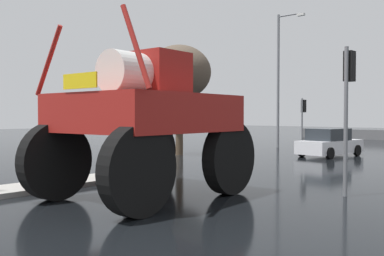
{
  "coord_description": "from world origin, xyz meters",
  "views": [
    {
      "loc": [
        8.3,
        -0.86,
        2.24
      ],
      "look_at": [
        -0.21,
        8.79,
        1.86
      ],
      "focal_mm": 40.65,
      "sensor_mm": 36.0,
      "label": 1
    }
  ],
  "objects_px": {
    "traffic_signal_near_right": "(348,88)",
    "bare_tree_left": "(179,73)",
    "streetlight_far_left": "(280,74)",
    "oversize_sprayer": "(146,119)",
    "traffic_signal_near_left": "(142,107)",
    "sedan_ahead": "(329,143)",
    "traffic_signal_far_right": "(303,112)"
  },
  "relations": [
    {
      "from": "traffic_signal_near_right",
      "to": "bare_tree_left",
      "type": "bearing_deg",
      "value": 153.67
    },
    {
      "from": "streetlight_far_left",
      "to": "traffic_signal_near_right",
      "type": "bearing_deg",
      "value": -54.13
    },
    {
      "from": "oversize_sprayer",
      "to": "streetlight_far_left",
      "type": "relative_size",
      "value": 0.63
    },
    {
      "from": "traffic_signal_near_left",
      "to": "streetlight_far_left",
      "type": "height_order",
      "value": "streetlight_far_left"
    },
    {
      "from": "oversize_sprayer",
      "to": "sedan_ahead",
      "type": "height_order",
      "value": "oversize_sprayer"
    },
    {
      "from": "traffic_signal_near_left",
      "to": "bare_tree_left",
      "type": "bearing_deg",
      "value": 120.22
    },
    {
      "from": "sedan_ahead",
      "to": "traffic_signal_near_right",
      "type": "bearing_deg",
      "value": -145.84
    },
    {
      "from": "sedan_ahead",
      "to": "traffic_signal_far_right",
      "type": "xyz_separation_m",
      "value": [
        -3.62,
        4.02,
        1.74
      ]
    },
    {
      "from": "bare_tree_left",
      "to": "traffic_signal_far_right",
      "type": "bearing_deg",
      "value": 70.89
    },
    {
      "from": "traffic_signal_near_right",
      "to": "traffic_signal_near_left",
      "type": "bearing_deg",
      "value": 179.94
    },
    {
      "from": "traffic_signal_near_left",
      "to": "traffic_signal_near_right",
      "type": "xyz_separation_m",
      "value": [
        8.5,
        -0.01,
        0.43
      ]
    },
    {
      "from": "traffic_signal_near_left",
      "to": "bare_tree_left",
      "type": "height_order",
      "value": "bare_tree_left"
    },
    {
      "from": "oversize_sprayer",
      "to": "streetlight_far_left",
      "type": "distance_m",
      "value": 19.84
    },
    {
      "from": "oversize_sprayer",
      "to": "traffic_signal_near_right",
      "type": "distance_m",
      "value": 5.67
    },
    {
      "from": "sedan_ahead",
      "to": "bare_tree_left",
      "type": "xyz_separation_m",
      "value": [
        -6.68,
        -4.81,
        3.88
      ]
    },
    {
      "from": "sedan_ahead",
      "to": "traffic_signal_near_left",
      "type": "relative_size",
      "value": 1.22
    },
    {
      "from": "oversize_sprayer",
      "to": "traffic_signal_near_left",
      "type": "xyz_separation_m",
      "value": [
        -4.43,
        3.86,
        0.45
      ]
    },
    {
      "from": "traffic_signal_near_left",
      "to": "sedan_ahead",
      "type": "bearing_deg",
      "value": 73.14
    },
    {
      "from": "bare_tree_left",
      "to": "sedan_ahead",
      "type": "bearing_deg",
      "value": 35.75
    },
    {
      "from": "traffic_signal_near_left",
      "to": "traffic_signal_far_right",
      "type": "bearing_deg",
      "value": 91.46
    },
    {
      "from": "sedan_ahead",
      "to": "traffic_signal_near_right",
      "type": "xyz_separation_m",
      "value": [
        5.25,
        -10.71,
        2.29
      ]
    },
    {
      "from": "sedan_ahead",
      "to": "traffic_signal_far_right",
      "type": "relative_size",
      "value": 1.28
    },
    {
      "from": "sedan_ahead",
      "to": "oversize_sprayer",
      "type": "bearing_deg",
      "value": -167.3
    },
    {
      "from": "oversize_sprayer",
      "to": "traffic_signal_far_right",
      "type": "height_order",
      "value": "oversize_sprayer"
    },
    {
      "from": "traffic_signal_near_left",
      "to": "traffic_signal_near_right",
      "type": "distance_m",
      "value": 8.51
    },
    {
      "from": "traffic_signal_near_left",
      "to": "streetlight_far_left",
      "type": "xyz_separation_m",
      "value": [
        -2.1,
        14.64,
        2.49
      ]
    },
    {
      "from": "traffic_signal_near_right",
      "to": "streetlight_far_left",
      "type": "relative_size",
      "value": 0.45
    },
    {
      "from": "bare_tree_left",
      "to": "streetlight_far_left",
      "type": "bearing_deg",
      "value": 81.31
    },
    {
      "from": "oversize_sprayer",
      "to": "traffic_signal_near_left",
      "type": "height_order",
      "value": "oversize_sprayer"
    },
    {
      "from": "traffic_signal_near_right",
      "to": "sedan_ahead",
      "type": "bearing_deg",
      "value": 116.12
    },
    {
      "from": "oversize_sprayer",
      "to": "bare_tree_left",
      "type": "height_order",
      "value": "bare_tree_left"
    },
    {
      "from": "traffic_signal_near_left",
      "to": "bare_tree_left",
      "type": "relative_size",
      "value": 0.57
    }
  ]
}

